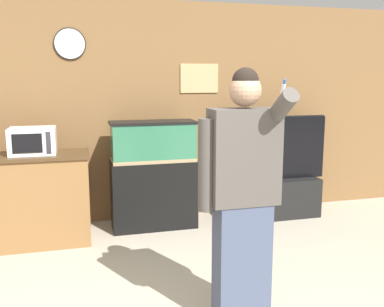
# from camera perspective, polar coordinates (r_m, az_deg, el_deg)

# --- Properties ---
(wall_back_paneled) EXTENTS (10.00, 0.08, 2.60)m
(wall_back_paneled) POSITION_cam_1_polar(r_m,az_deg,el_deg) (5.15, -8.12, 5.44)
(wall_back_paneled) COLOR brown
(wall_back_paneled) RESTS_ON ground_plane
(counter_island) EXTENTS (1.44, 0.55, 0.95)m
(counter_island) POSITION_cam_1_polar(r_m,az_deg,el_deg) (4.72, -22.14, -5.81)
(counter_island) COLOR brown
(counter_island) RESTS_ON ground_plane
(microwave) EXTENTS (0.45, 0.36, 0.27)m
(microwave) POSITION_cam_1_polar(r_m,az_deg,el_deg) (4.59, -20.46, 1.60)
(microwave) COLOR white
(microwave) RESTS_ON counter_island
(aquarium_on_stand) EXTENTS (0.96, 0.38, 1.23)m
(aquarium_on_stand) POSITION_cam_1_polar(r_m,az_deg,el_deg) (4.89, -5.15, -2.84)
(aquarium_on_stand) COLOR black
(aquarium_on_stand) RESTS_ON ground_plane
(tv_on_stand) EXTENTS (1.30, 0.40, 1.25)m
(tv_on_stand) POSITION_cam_1_polar(r_m,az_deg,el_deg) (5.41, 11.03, -4.44)
(tv_on_stand) COLOR black
(tv_on_stand) RESTS_ON ground_plane
(person_standing) EXTENTS (0.56, 0.42, 1.77)m
(person_standing) POSITION_cam_1_polar(r_m,az_deg,el_deg) (2.94, 6.66, -5.45)
(person_standing) COLOR #424C66
(person_standing) RESTS_ON ground_plane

